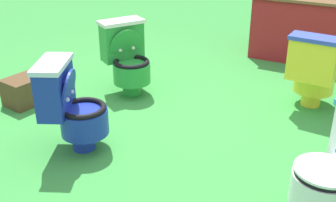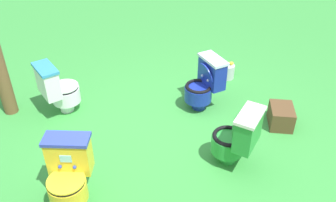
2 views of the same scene
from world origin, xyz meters
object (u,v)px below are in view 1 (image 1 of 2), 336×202
object	(u,v)px
toilet_blue	(71,106)
vendor_table	(315,26)
toilet_green	(127,57)
toilet_yellow	(314,71)
small_crate	(26,90)

from	to	relation	value
toilet_blue	vendor_table	world-z (taller)	vendor_table
toilet_blue	vendor_table	size ratio (longest dim) A/B	0.49
toilet_green	toilet_yellow	size ratio (longest dim) A/B	1.00
toilet_yellow	small_crate	world-z (taller)	toilet_yellow
toilet_green	toilet_blue	distance (m)	1.15
toilet_green	toilet_blue	bearing A→B (deg)	42.30
toilet_green	vendor_table	xyz separation A→B (m)	(1.39, 2.02, 0.02)
vendor_table	toilet_yellow	bearing A→B (deg)	-78.40
toilet_green	vendor_table	distance (m)	2.46
toilet_green	toilet_blue	xyz separation A→B (m)	(0.25, -1.12, 0.00)
toilet_yellow	toilet_blue	xyz separation A→B (m)	(-1.44, -1.66, 0.00)
toilet_green	toilet_yellow	distance (m)	1.78
toilet_yellow	vendor_table	size ratio (longest dim) A/B	0.49
small_crate	toilet_yellow	bearing A→B (deg)	27.42
toilet_green	small_crate	distance (m)	1.03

